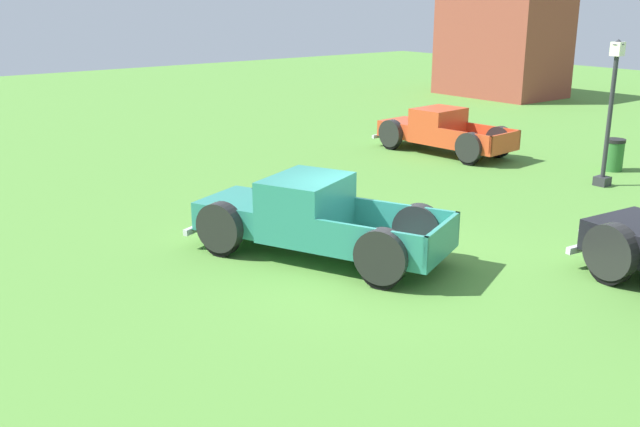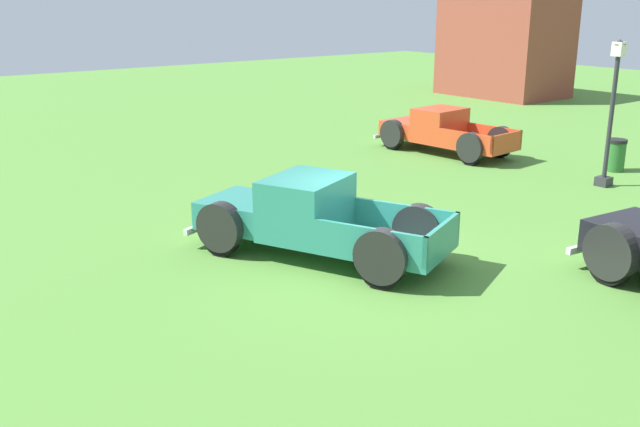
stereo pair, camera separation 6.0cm
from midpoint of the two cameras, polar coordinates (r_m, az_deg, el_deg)
name	(u,v)px [view 2 (the right image)]	position (r m, az deg, el deg)	size (l,w,h in m)	color
ground_plane	(377,263)	(14.06, 4.67, -3.95)	(80.00, 80.00, 0.00)	#548C38
pickup_truck_foreground	(303,218)	(14.28, -1.21, -0.33)	(5.51, 3.73, 1.59)	#2D8475
pickup_truck_behind_left	(438,131)	(24.23, 9.38, 6.46)	(4.89, 2.19, 1.46)	#D14723
lamp_post_far	(612,111)	(20.77, 22.18, 7.52)	(0.36, 0.36, 3.91)	#2D2D33
trash_can	(615,155)	(23.01, 22.41, 4.31)	(0.59, 0.59, 0.95)	#2D6B2D
brick_pavilion	(505,47)	(38.94, 14.44, 12.67)	(5.83, 4.05, 4.96)	brown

